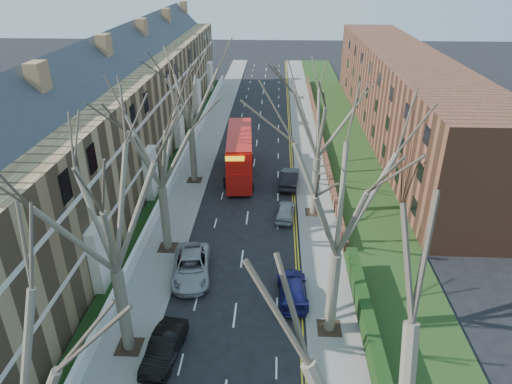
# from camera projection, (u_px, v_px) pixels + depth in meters

# --- Properties ---
(pavement_left) EXTENTS (3.00, 102.00, 0.12)m
(pavement_left) POSITION_uv_depth(u_px,v_px,m) (207.00, 142.00, 55.16)
(pavement_left) COLOR slate
(pavement_left) RESTS_ON ground
(pavement_right) EXTENTS (3.00, 102.00, 0.12)m
(pavement_right) POSITION_uv_depth(u_px,v_px,m) (307.00, 143.00, 54.66)
(pavement_right) COLOR slate
(pavement_right) RESTS_ON ground
(terrace_left) EXTENTS (9.70, 78.00, 13.60)m
(terrace_left) POSITION_uv_depth(u_px,v_px,m) (118.00, 117.00, 45.88)
(terrace_left) COLOR olive
(terrace_left) RESTS_ON ground
(flats_right) EXTENTS (13.97, 54.00, 10.00)m
(flats_right) POSITION_uv_depth(u_px,v_px,m) (401.00, 95.00, 55.52)
(flats_right) COLOR brown
(flats_right) RESTS_ON ground
(front_wall_left) EXTENTS (0.30, 78.00, 1.00)m
(front_wall_left) POSITION_uv_depth(u_px,v_px,m) (181.00, 163.00, 47.85)
(front_wall_left) COLOR white
(front_wall_left) RESTS_ON ground
(grass_verge_right) EXTENTS (6.00, 102.00, 0.06)m
(grass_verge_right) POSITION_uv_depth(u_px,v_px,m) (344.00, 143.00, 54.43)
(grass_verge_right) COLOR #203C15
(grass_verge_right) RESTS_ON ground
(tree_left_mid) EXTENTS (10.50, 10.50, 14.71)m
(tree_left_mid) POSITION_uv_depth(u_px,v_px,m) (104.00, 199.00, 21.45)
(tree_left_mid) COLOR brown
(tree_left_mid) RESTS_ON ground
(tree_left_far) EXTENTS (10.15, 10.15, 14.22)m
(tree_left_far) POSITION_uv_depth(u_px,v_px,m) (156.00, 134.00, 30.50)
(tree_left_far) COLOR brown
(tree_left_far) RESTS_ON ground
(tree_left_dist) EXTENTS (10.50, 10.50, 14.71)m
(tree_left_dist) POSITION_uv_depth(u_px,v_px,m) (188.00, 86.00, 41.05)
(tree_left_dist) COLOR brown
(tree_left_dist) RESTS_ON ground
(tree_right_mid) EXTENTS (10.50, 10.50, 14.71)m
(tree_right_mid) POSITION_uv_depth(u_px,v_px,m) (343.00, 185.00, 22.75)
(tree_right_mid) COLOR brown
(tree_right_mid) RESTS_ON ground
(tree_right_far) EXTENTS (10.15, 10.15, 14.22)m
(tree_right_far) POSITION_uv_depth(u_px,v_px,m) (320.00, 110.00, 35.37)
(tree_right_far) COLOR brown
(tree_right_far) RESTS_ON ground
(double_decker_bus) EXTENTS (3.20, 10.70, 4.44)m
(double_decker_bus) POSITION_uv_depth(u_px,v_px,m) (240.00, 156.00, 45.61)
(double_decker_bus) COLOR #B9120D
(double_decker_bus) RESTS_ON ground
(car_left_mid) EXTENTS (2.00, 4.37, 1.39)m
(car_left_mid) POSITION_uv_depth(u_px,v_px,m) (164.00, 347.00, 24.91)
(car_left_mid) COLOR black
(car_left_mid) RESTS_ON ground
(car_left_far) EXTENTS (3.19, 5.76, 1.53)m
(car_left_far) POSITION_uv_depth(u_px,v_px,m) (191.00, 267.00, 31.40)
(car_left_far) COLOR #99999E
(car_left_far) RESTS_ON ground
(car_right_near) EXTENTS (2.05, 4.63, 1.32)m
(car_right_near) POSITION_uv_depth(u_px,v_px,m) (293.00, 289.00, 29.43)
(car_right_near) COLOR navy
(car_right_near) RESTS_ON ground
(car_right_mid) EXTENTS (1.94, 3.91, 1.28)m
(car_right_mid) POSITION_uv_depth(u_px,v_px,m) (286.00, 211.00, 38.65)
(car_right_mid) COLOR gray
(car_right_mid) RESTS_ON ground
(car_right_far) EXTENTS (2.14, 4.90, 1.57)m
(car_right_far) POSITION_uv_depth(u_px,v_px,m) (289.00, 178.00, 44.18)
(car_right_far) COLOR black
(car_right_far) RESTS_ON ground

